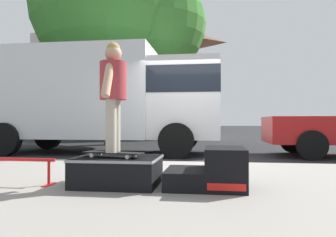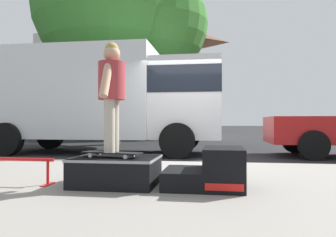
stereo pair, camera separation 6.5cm
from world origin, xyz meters
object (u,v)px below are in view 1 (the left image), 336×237
object	(u,v)px
skateboard	(113,153)
kicker_ramp	(213,171)
skater_kid	(113,87)
street_tree_main	(120,11)
skate_box	(118,170)
grind_rail	(6,164)
box_truck	(103,96)

from	to	relation	value
skateboard	kicker_ramp	bearing A→B (deg)	2.64
skater_kid	street_tree_main	bearing A→B (deg)	105.74
skate_box	grind_rail	world-z (taller)	skate_box
box_truck	skate_box	bearing A→B (deg)	-68.84
box_truck	kicker_ramp	bearing A→B (deg)	-58.50
grind_rail	skateboard	distance (m)	1.42
skate_box	box_truck	distance (m)	5.82
skateboard	box_truck	world-z (taller)	box_truck
kicker_ramp	skater_kid	xyz separation A→B (m)	(-1.23, -0.06, 1.03)
skate_box	skater_kid	xyz separation A→B (m)	(-0.05, -0.06, 1.04)
skateboard	skater_kid	size ratio (longest dim) A/B	0.58
skateboard	street_tree_main	xyz separation A→B (m)	(-2.44, 8.66, 4.87)
skate_box	skateboard	bearing A→B (deg)	-128.30
skater_kid	box_truck	world-z (taller)	box_truck
grind_rail	kicker_ramp	bearing A→B (deg)	2.56
grind_rail	box_truck	xyz separation A→B (m)	(-0.58, 5.39, 1.33)
skater_kid	street_tree_main	xyz separation A→B (m)	(-2.44, 8.66, 4.05)
kicker_ramp	skateboard	size ratio (longest dim) A/B	1.19
box_truck	grind_rail	bearing A→B (deg)	-83.85
grind_rail	skateboard	bearing A→B (deg)	2.49
skateboard	skater_kid	bearing A→B (deg)	180.00
skate_box	box_truck	xyz separation A→B (m)	(-2.04, 5.27, 1.39)
kicker_ramp	skater_kid	distance (m)	1.61
box_truck	street_tree_main	xyz separation A→B (m)	(-0.44, 3.33, 3.70)
box_truck	skateboard	bearing A→B (deg)	-69.47
grind_rail	skater_kid	distance (m)	1.72
grind_rail	street_tree_main	xyz separation A→B (m)	(-1.03, 8.72, 5.03)
grind_rail	street_tree_main	distance (m)	10.12
kicker_ramp	skateboard	world-z (taller)	kicker_ramp
grind_rail	skater_kid	world-z (taller)	skater_kid
skate_box	skater_kid	bearing A→B (deg)	-128.30
skate_box	street_tree_main	size ratio (longest dim) A/B	0.12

